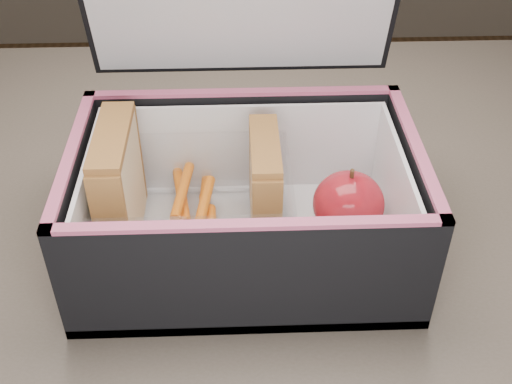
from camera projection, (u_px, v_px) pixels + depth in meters
The scene contains 8 objects.
kitchen_table at pixel (256, 275), 0.73m from camera, with size 1.20×0.80×0.75m.
lunch_bag at pixel (245, 194), 0.59m from camera, with size 0.31×0.26×0.31m.
plastic_tub at pixel (194, 204), 0.60m from camera, with size 0.18×0.13×0.07m, color white, non-canonical shape.
sandwich_left at pixel (119, 186), 0.59m from camera, with size 0.03×0.10×0.12m.
sandwich_right at pixel (265, 188), 0.59m from camera, with size 0.03×0.09×0.10m.
carrot_sticks at pixel (196, 213), 0.62m from camera, with size 0.05×0.15×0.03m.
paper_napkin at pixel (344, 227), 0.63m from camera, with size 0.07×0.07×0.01m, color white.
red_apple at pixel (348, 204), 0.60m from camera, with size 0.08×0.08×0.07m.
Camera 1 is at (-0.02, -0.51, 1.19)m, focal length 45.00 mm.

